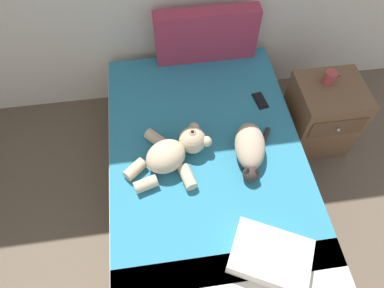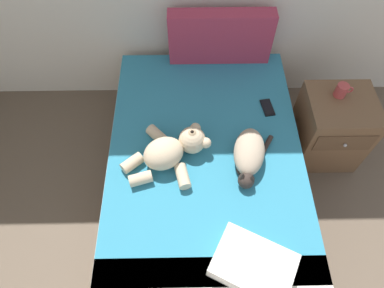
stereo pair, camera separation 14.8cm
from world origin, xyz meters
name	(u,v)px [view 1 (the left image)]	position (x,y,z in m)	size (l,w,h in m)	color
bed	(206,171)	(2.00, 3.22, 0.25)	(1.30, 1.91, 0.51)	brown
patterned_cushion	(206,35)	(2.14, 4.10, 0.71)	(0.76, 0.12, 0.41)	#A5334C
cat	(250,148)	(2.26, 3.17, 0.58)	(0.31, 0.42, 0.15)	tan
teddy_bear	(174,152)	(1.79, 3.20, 0.59)	(0.57, 0.46, 0.19)	beige
cell_phone	(260,101)	(2.45, 3.59, 0.51)	(0.09, 0.16, 0.01)	black
throw_pillow	(270,257)	(2.22, 2.51, 0.56)	(0.40, 0.28, 0.11)	white
nightstand	(321,115)	(2.96, 3.56, 0.30)	(0.47, 0.46, 0.60)	brown
mug	(330,77)	(2.93, 3.62, 0.65)	(0.12, 0.08, 0.09)	#B23F3F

